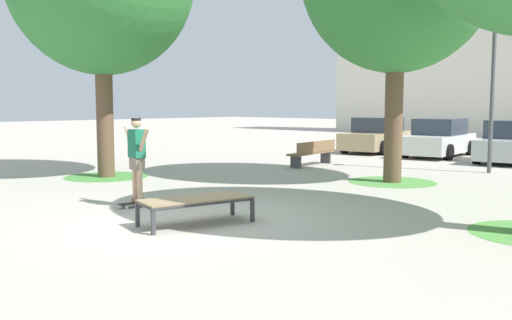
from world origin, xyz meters
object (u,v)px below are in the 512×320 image
at_px(car_silver, 512,143).
at_px(park_bench, 313,152).
at_px(car_tan, 377,136).
at_px(light_post, 494,44).
at_px(skater, 137,154).
at_px(skate_box, 196,200).
at_px(skateboard, 138,203).
at_px(car_white, 439,139).

height_order(car_silver, park_bench, car_silver).
distance_m(car_tan, light_post, 8.30).
xyz_separation_m(skater, park_bench, (-2.05, 8.44, -0.62)).
distance_m(skater, car_silver, 14.45).
height_order(park_bench, light_post, light_post).
bearing_deg(skate_box, skateboard, 172.78).
bearing_deg(car_silver, park_bench, -127.56).
xyz_separation_m(skateboard, skater, (0.00, 0.00, 0.99)).
relative_size(car_white, car_silver, 0.99).
bearing_deg(car_silver, car_white, 173.39).
relative_size(skate_box, skateboard, 2.47).
relative_size(skate_box, car_silver, 0.46).
relative_size(car_silver, light_post, 0.75).
height_order(skater, park_bench, skater).
bearing_deg(skater, car_white, 91.88).
relative_size(skate_box, park_bench, 0.83).
height_order(skate_box, skateboard, skate_box).
bearing_deg(skater, skateboard, -98.24).
height_order(car_tan, car_silver, same).
bearing_deg(car_silver, skater, -99.62).
relative_size(skateboard, park_bench, 0.34).
relative_size(skateboard, skater, 0.48).
relative_size(skate_box, light_post, 0.35).
xyz_separation_m(skateboard, car_white, (-0.48, 14.58, 0.61)).
distance_m(skate_box, car_tan, 15.96).
height_order(car_silver, light_post, light_post).
bearing_deg(skater, light_post, 73.85).
relative_size(skate_box, skater, 1.20).
bearing_deg(skate_box, skater, 172.74).
height_order(skate_box, skater, skater).
bearing_deg(car_white, skater, -88.12).
bearing_deg(skateboard, car_tan, 102.90).
xyz_separation_m(skate_box, car_silver, (0.31, 14.51, 0.28)).
bearing_deg(park_bench, skateboard, -76.36).
xyz_separation_m(car_tan, car_white, (2.89, -0.15, 0.00)).
bearing_deg(light_post, skate_box, -94.98).
distance_m(skate_box, car_white, 15.07).
height_order(skateboard, park_bench, park_bench).
relative_size(car_tan, car_white, 1.01).
relative_size(car_white, park_bench, 1.79).
xyz_separation_m(car_tan, car_silver, (5.79, -0.48, 0.00)).
relative_size(car_tan, light_post, 0.75).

